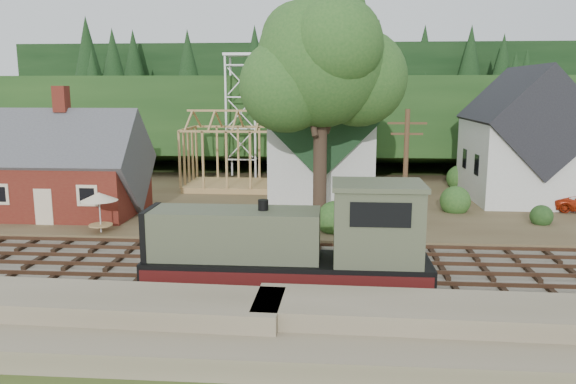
{
  "coord_description": "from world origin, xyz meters",
  "views": [
    {
      "loc": [
        2.75,
        -27.05,
        9.17
      ],
      "look_at": [
        0.18,
        6.0,
        3.0
      ],
      "focal_mm": 35.0,
      "sensor_mm": 36.0,
      "label": 1
    }
  ],
  "objects": [
    {
      "name": "hillside",
      "position": [
        0.0,
        42.0,
        0.0
      ],
      "size": [
        70.0,
        28.96,
        12.74
      ],
      "primitive_type": "cube",
      "rotation": [
        -0.17,
        0.0,
        0.0
      ],
      "color": "#1E3F19",
      "rests_on": "ground"
    },
    {
      "name": "embankment",
      "position": [
        0.0,
        -8.5,
        0.0
      ],
      "size": [
        64.0,
        5.0,
        1.6
      ],
      "primitive_type": "cube",
      "color": "#7F7259",
      "rests_on": "ground"
    },
    {
      "name": "depot",
      "position": [
        -16.0,
        11.0,
        3.21
      ],
      "size": [
        10.8,
        7.41,
        9.0
      ],
      "color": "maroon",
      "rests_on": "village_flat"
    },
    {
      "name": "big_tree",
      "position": [
        2.17,
        10.08,
        10.22
      ],
      "size": [
        10.9,
        8.4,
        14.7
      ],
      "color": "#38281E",
      "rests_on": "village_flat"
    },
    {
      "name": "lattice_tower",
      "position": [
        -6.0,
        28.0,
        10.03
      ],
      "size": [
        3.2,
        3.2,
        12.12
      ],
      "color": "silver",
      "rests_on": "village_flat"
    },
    {
      "name": "village_flat",
      "position": [
        0.0,
        18.0,
        0.15
      ],
      "size": [
        64.0,
        26.0,
        0.3
      ],
      "primitive_type": "cube",
      "color": "brown",
      "rests_on": "ground"
    },
    {
      "name": "ground",
      "position": [
        0.0,
        0.0,
        0.0
      ],
      "size": [
        140.0,
        140.0,
        0.0
      ],
      "primitive_type": "plane",
      "color": "#384C1E",
      "rests_on": "ground"
    },
    {
      "name": "railroad_bed",
      "position": [
        0.0,
        0.0,
        0.08
      ],
      "size": [
        64.0,
        11.0,
        0.16
      ],
      "primitive_type": "cube",
      "color": "#726B5B",
      "rests_on": "ground"
    },
    {
      "name": "locomotive",
      "position": [
        1.31,
        -3.0,
        2.2
      ],
      "size": [
        12.52,
        3.13,
        4.99
      ],
      "color": "black",
      "rests_on": "railroad_bed"
    },
    {
      "name": "car_blue",
      "position": [
        -5.46,
        7.32,
        0.96
      ],
      "size": [
        3.53,
        4.01,
        1.31
      ],
      "primitive_type": "imported",
      "rotation": [
        0.0,
        0.0,
        0.64
      ],
      "color": "#5989BF",
      "rests_on": "village_flat"
    },
    {
      "name": "church",
      "position": [
        2.0,
        19.68,
        5.18
      ],
      "size": [
        8.4,
        15.17,
        13.0
      ],
      "color": "silver",
      "rests_on": "village_flat"
    },
    {
      "name": "timber_frame",
      "position": [
        -6.0,
        22.0,
        3.27
      ],
      "size": [
        8.2,
        6.2,
        6.99
      ],
      "color": "tan",
      "rests_on": "village_flat"
    },
    {
      "name": "patio_set",
      "position": [
        -11.52,
        5.88,
        2.45
      ],
      "size": [
        2.27,
        2.27,
        2.52
      ],
      "color": "silver",
      "rests_on": "village_flat"
    },
    {
      "name": "telegraph_pole_near",
      "position": [
        7.0,
        5.2,
        4.25
      ],
      "size": [
        2.2,
        0.28,
        8.0
      ],
      "color": "#4C331E",
      "rests_on": "ground"
    },
    {
      "name": "farmhouse",
      "position": [
        18.0,
        19.0,
        4.87
      ],
      "size": [
        8.4,
        10.8,
        10.6
      ],
      "color": "silver",
      "rests_on": "village_flat"
    },
    {
      "name": "ridge",
      "position": [
        0.0,
        58.0,
        0.0
      ],
      "size": [
        80.0,
        20.0,
        12.0
      ],
      "primitive_type": "cube",
      "color": "black",
      "rests_on": "ground"
    }
  ]
}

